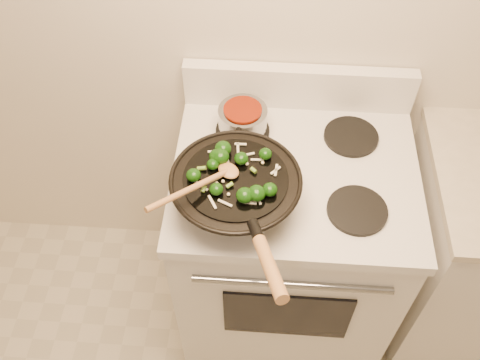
{
  "coord_description": "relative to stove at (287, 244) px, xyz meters",
  "views": [
    {
      "loc": [
        -0.12,
        0.08,
        2.22
      ],
      "look_at": [
        -0.18,
        1.03,
        1.02
      ],
      "focal_mm": 40.0,
      "sensor_mm": 36.0,
      "label": 1
    }
  ],
  "objects": [
    {
      "name": "wok",
      "position": [
        -0.18,
        -0.16,
        0.53
      ],
      "size": [
        0.38,
        0.61,
        0.23
      ],
      "color": "black",
      "rests_on": "stove"
    },
    {
      "name": "saucepan",
      "position": [
        -0.18,
        0.15,
        0.51
      ],
      "size": [
        0.16,
        0.26,
        0.09
      ],
      "color": "gray",
      "rests_on": "stove"
    },
    {
      "name": "stirfry",
      "position": [
        -0.19,
        -0.14,
        0.59
      ],
      "size": [
        0.26,
        0.25,
        0.04
      ],
      "color": "#0E3308",
      "rests_on": "wok"
    },
    {
      "name": "stove",
      "position": [
        0.0,
        0.0,
        0.0
      ],
      "size": [
        0.78,
        0.67,
        1.08
      ],
      "color": "silver",
      "rests_on": "ground"
    },
    {
      "name": "wooden_spoon",
      "position": [
        -0.26,
        -0.19,
        0.61
      ],
      "size": [
        0.24,
        0.25,
        0.08
      ],
      "color": "#A3703F",
      "rests_on": "wok"
    }
  ]
}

